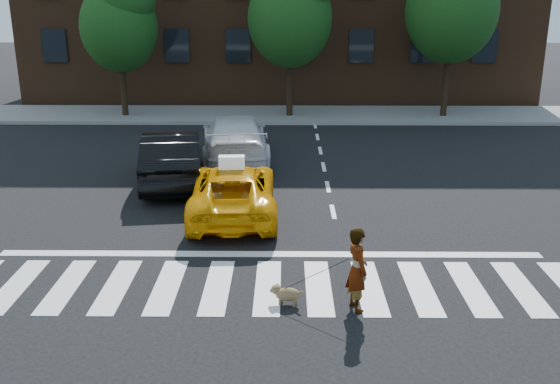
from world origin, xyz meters
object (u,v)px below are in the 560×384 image
black_sedan (172,157)px  woman (357,269)px  tree_left (119,18)px  tree_mid (291,8)px  dog (285,293)px  taxi (233,190)px  white_suv (235,138)px

black_sedan → woman: bearing=113.0°
tree_left → tree_mid: 7.51m
tree_mid → dog: 18.28m
tree_left → tree_mid: (7.50, -0.00, 0.41)m
taxi → woman: size_ratio=2.95×
woman → black_sedan: bearing=13.7°
tree_mid → woman: (1.11, -17.85, -4.06)m
dog → black_sedan: bearing=131.0°
tree_mid → tree_left: bearing=180.0°
black_sedan → white_suv: 3.20m
taxi → black_sedan: size_ratio=0.97×
tree_left → white_suv: size_ratio=1.22×
taxi → woman: woman is taller
tree_left → white_suv: bearing=-52.6°
black_sedan → dog: bearing=106.0°
woman → dog: (-1.30, 0.17, -0.58)m
tree_left → black_sedan: bearing=-68.7°
dog → white_suv: bearing=116.6°
tree_left → white_suv: 9.86m
black_sedan → taxi: bearing=118.5°
white_suv → tree_left: bearing=-58.6°
white_suv → dog: white_suv is taller
tree_left → taxi: 14.60m
woman → taxi: bearing=10.5°
white_suv → dog: (1.75, -10.41, -0.56)m
dog → taxi: bearing=122.6°
tree_left → taxi: tree_left is taller
black_sedan → white_suv: (1.67, 2.72, -0.02)m
tree_left → taxi: bearing=-65.0°
tree_left → woman: (8.61, -17.85, -3.65)m
white_suv → black_sedan: bearing=52.5°
white_suv → woman: woman is taller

